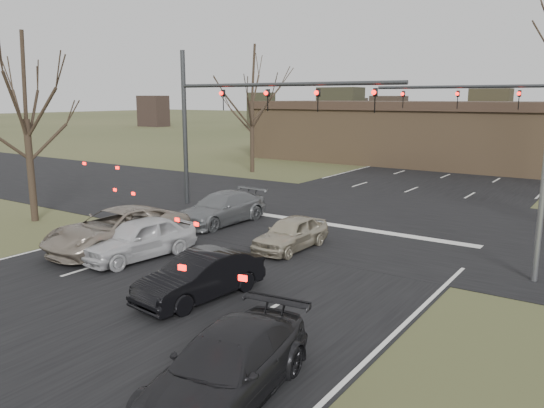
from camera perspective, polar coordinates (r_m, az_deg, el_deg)
The scene contains 14 objects.
ground at distance 14.57m, azimuth -20.18°, elevation -12.01°, with size 360.00×360.00×0.00m, color #3F4625.
road_main at distance 68.69m, azimuth 25.09°, elevation 5.63°, with size 14.00×300.00×0.02m, color black.
road_cross at distance 25.76m, azimuth 7.94°, elevation -1.29°, with size 200.00×14.00×0.02m, color black.
building at distance 46.55m, azimuth 23.20°, elevation 6.83°, with size 42.40×10.40×5.30m.
mast_arm_near at distance 26.27m, azimuth -4.18°, elevation 10.16°, with size 12.12×0.24×8.00m.
mast_arm_far at distance 30.95m, azimuth 25.55°, elevation 9.18°, with size 11.12×0.24×8.00m.
tree_left_near at distance 26.40m, azimuth -25.29°, elevation 12.39°, with size 5.10×5.10×8.50m.
tree_left_far at distance 40.56m, azimuth -2.21°, elevation 13.81°, with size 5.70×5.70×9.50m.
car_silver_suv at distance 20.62m, azimuth -16.30°, elevation -2.66°, with size 2.58×5.59×1.55m, color gray.
car_white_sedan at distance 19.36m, azimuth -14.11°, elevation -3.60°, with size 1.71×4.26×1.45m, color silver.
car_black_hatch at distance 15.23m, azimuth -7.71°, elevation -7.72°, with size 1.39×4.00×1.32m, color black.
car_charcoal_sedan at distance 10.44m, azimuth -4.89°, elevation -17.00°, with size 1.85×4.54×1.32m, color black.
car_grey_ahead at distance 24.07m, azimuth -5.42°, elevation -0.46°, with size 1.96×4.83×1.40m, color slate.
car_silver_ahead at distance 19.91m, azimuth 2.06°, elevation -3.15°, with size 1.47×3.65×1.24m, color #B7AD94.
Camera 1 is at (11.13, -7.55, 5.61)m, focal length 35.00 mm.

